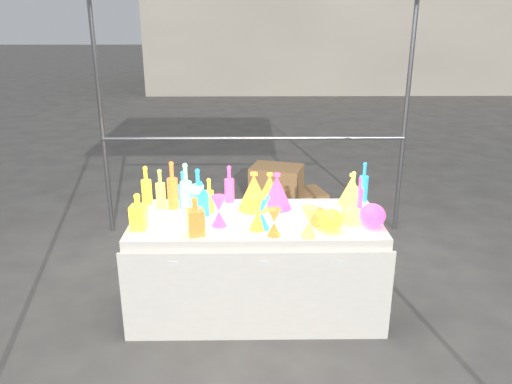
{
  "coord_description": "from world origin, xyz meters",
  "views": [
    {
      "loc": [
        -0.05,
        -3.37,
        2.13
      ],
      "look_at": [
        0.0,
        0.0,
        0.95
      ],
      "focal_mm": 35.0,
      "sensor_mm": 36.0,
      "label": 1
    }
  ],
  "objects_px": {
    "display_table": "(256,264)",
    "hourglass_0": "(274,222)",
    "bottle_0": "(146,185)",
    "decanter_0": "(138,211)",
    "globe_0": "(331,221)",
    "cardboard_box_closed": "(277,183)",
    "lampshade_0": "(254,191)"
  },
  "relations": [
    {
      "from": "decanter_0",
      "to": "hourglass_0",
      "type": "distance_m",
      "value": 0.94
    },
    {
      "from": "display_table",
      "to": "decanter_0",
      "type": "relative_size",
      "value": 7.1
    },
    {
      "from": "display_table",
      "to": "lampshade_0",
      "type": "height_order",
      "value": "lampshade_0"
    },
    {
      "from": "bottle_0",
      "to": "hourglass_0",
      "type": "xyz_separation_m",
      "value": [
        0.97,
        -0.63,
        -0.06
      ]
    },
    {
      "from": "display_table",
      "to": "decanter_0",
      "type": "distance_m",
      "value": 0.97
    },
    {
      "from": "display_table",
      "to": "globe_0",
      "type": "xyz_separation_m",
      "value": [
        0.51,
        -0.23,
        0.44
      ]
    },
    {
      "from": "display_table",
      "to": "hourglass_0",
      "type": "xyz_separation_m",
      "value": [
        0.12,
        -0.3,
        0.47
      ]
    },
    {
      "from": "decanter_0",
      "to": "lampshade_0",
      "type": "bearing_deg",
      "value": 27.91
    },
    {
      "from": "bottle_0",
      "to": "decanter_0",
      "type": "relative_size",
      "value": 1.18
    },
    {
      "from": "cardboard_box_closed",
      "to": "decanter_0",
      "type": "distance_m",
      "value": 2.89
    },
    {
      "from": "cardboard_box_closed",
      "to": "globe_0",
      "type": "bearing_deg",
      "value": -67.9
    },
    {
      "from": "cardboard_box_closed",
      "to": "globe_0",
      "type": "distance_m",
      "value": 2.71
    },
    {
      "from": "bottle_0",
      "to": "lampshade_0",
      "type": "xyz_separation_m",
      "value": [
        0.84,
        -0.13,
        -0.01
      ]
    },
    {
      "from": "cardboard_box_closed",
      "to": "bottle_0",
      "type": "xyz_separation_m",
      "value": [
        -1.13,
        -2.09,
        0.68
      ]
    },
    {
      "from": "bottle_0",
      "to": "cardboard_box_closed",
      "type": "bearing_deg",
      "value": 61.47
    },
    {
      "from": "hourglass_0",
      "to": "globe_0",
      "type": "relative_size",
      "value": 1.11
    },
    {
      "from": "bottle_0",
      "to": "decanter_0",
      "type": "xyz_separation_m",
      "value": [
        0.04,
        -0.5,
        -0.02
      ]
    },
    {
      "from": "cardboard_box_closed",
      "to": "bottle_0",
      "type": "height_order",
      "value": "bottle_0"
    },
    {
      "from": "hourglass_0",
      "to": "globe_0",
      "type": "height_order",
      "value": "hourglass_0"
    },
    {
      "from": "hourglass_0",
      "to": "globe_0",
      "type": "distance_m",
      "value": 0.4
    },
    {
      "from": "globe_0",
      "to": "display_table",
      "type": "bearing_deg",
      "value": 155.91
    },
    {
      "from": "cardboard_box_closed",
      "to": "hourglass_0",
      "type": "distance_m",
      "value": 2.79
    },
    {
      "from": "hourglass_0",
      "to": "display_table",
      "type": "bearing_deg",
      "value": 110.98
    },
    {
      "from": "globe_0",
      "to": "lampshade_0",
      "type": "distance_m",
      "value": 0.67
    },
    {
      "from": "bottle_0",
      "to": "decanter_0",
      "type": "height_order",
      "value": "bottle_0"
    },
    {
      "from": "bottle_0",
      "to": "globe_0",
      "type": "distance_m",
      "value": 1.47
    },
    {
      "from": "bottle_0",
      "to": "globe_0",
      "type": "relative_size",
      "value": 1.79
    },
    {
      "from": "bottle_0",
      "to": "decanter_0",
      "type": "bearing_deg",
      "value": -85.63
    },
    {
      "from": "display_table",
      "to": "decanter_0",
      "type": "height_order",
      "value": "decanter_0"
    },
    {
      "from": "cardboard_box_closed",
      "to": "lampshade_0",
      "type": "xyz_separation_m",
      "value": [
        -0.3,
        -2.22,
        0.68
      ]
    },
    {
      "from": "lampshade_0",
      "to": "bottle_0",
      "type": "bearing_deg",
      "value": 171.68
    },
    {
      "from": "display_table",
      "to": "bottle_0",
      "type": "bearing_deg",
      "value": 159.24
    }
  ]
}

